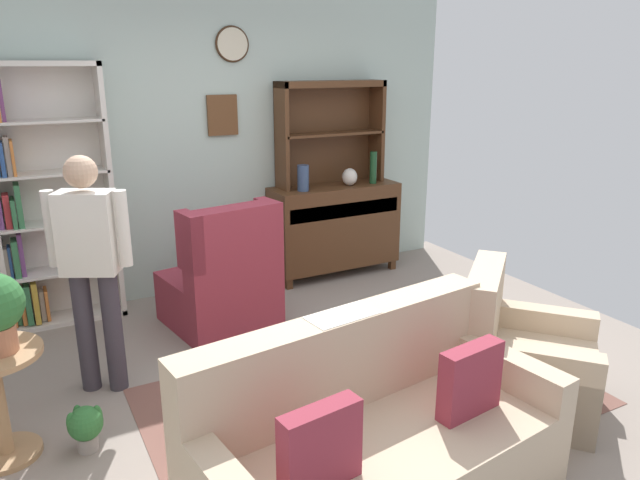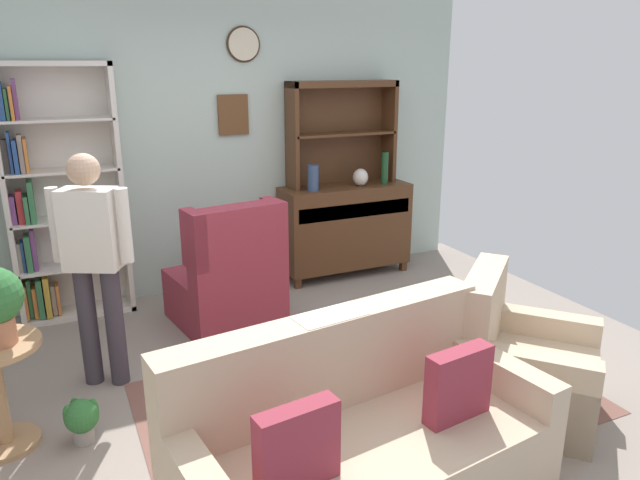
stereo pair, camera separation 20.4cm
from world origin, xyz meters
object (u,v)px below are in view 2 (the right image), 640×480
at_px(bookshelf, 56,200).
at_px(sideboard_hutch, 341,119).
at_px(vase_tall, 313,178).
at_px(book_stack, 291,344).
at_px(wingback_chair, 229,281).
at_px(potted_plant_small, 82,418).
at_px(sideboard, 345,226).
at_px(armchair_floral, 520,368).
at_px(bottle_wine, 385,168).
at_px(coffee_table, 285,367).
at_px(couch_floral, 360,447).
at_px(person_reading, 93,255).
at_px(vase_round, 360,177).

relative_size(bookshelf, sideboard_hutch, 1.91).
relative_size(vase_tall, book_stack, 1.23).
distance_m(wingback_chair, potted_plant_small, 1.71).
distance_m(sideboard, wingback_chair, 1.59).
bearing_deg(armchair_floral, bottle_wine, 77.77).
bearing_deg(coffee_table, couch_floral, -85.31).
bearing_deg(person_reading, potted_plant_small, -106.99).
bearing_deg(bottle_wine, sideboard, 167.11).
xyz_separation_m(armchair_floral, wingback_chair, (-1.26, 1.97, 0.09)).
xyz_separation_m(bottle_wine, person_reading, (-2.84, -1.13, -0.17)).
distance_m(vase_round, book_stack, 2.61).
height_order(sideboard_hutch, book_stack, sideboard_hutch).
bearing_deg(couch_floral, bookshelf, 110.92).
height_order(vase_tall, coffee_table, vase_tall).
distance_m(bottle_wine, couch_floral, 3.49).
bearing_deg(person_reading, book_stack, -40.21).
height_order(bookshelf, coffee_table, bookshelf).
distance_m(vase_round, couch_floral, 3.37).
relative_size(armchair_floral, book_stack, 5.43).
distance_m(sideboard, potted_plant_small, 3.26).
xyz_separation_m(vase_round, wingback_chair, (-1.55, -0.63, -0.62)).
bearing_deg(bookshelf, vase_tall, -4.32).
relative_size(sideboard_hutch, bottle_wine, 3.44).
relative_size(sideboard_hutch, book_stack, 5.52).
bearing_deg(vase_round, coffee_table, -128.32).
xyz_separation_m(bottle_wine, wingback_chair, (-1.81, -0.60, -0.70)).
distance_m(bookshelf, sideboard, 2.66).
distance_m(vase_tall, coffee_table, 2.45).
distance_m(sideboard_hutch, coffee_table, 2.97).
distance_m(bottle_wine, potted_plant_small, 3.64).
relative_size(sideboard, person_reading, 0.83).
bearing_deg(wingback_chair, armchair_floral, -57.52).
bearing_deg(bottle_wine, armchair_floral, -102.23).
xyz_separation_m(vase_tall, person_reading, (-2.06, -1.14, -0.14)).
relative_size(sideboard, vase_round, 7.65).
distance_m(armchair_floral, wingback_chair, 2.34).
distance_m(bookshelf, couch_floral, 3.33).
relative_size(potted_plant_small, book_stack, 1.33).
relative_size(vase_tall, wingback_chair, 0.23).
height_order(sideboard_hutch, couch_floral, sideboard_hutch).
height_order(sideboard_hutch, armchair_floral, sideboard_hutch).
height_order(person_reading, coffee_table, person_reading).
bearing_deg(potted_plant_small, armchair_floral, -17.87).
bearing_deg(vase_round, person_reading, -155.92).
bearing_deg(vase_tall, person_reading, -151.05).
height_order(bookshelf, vase_round, bookshelf).
bearing_deg(wingback_chair, vase_round, 21.94).
bearing_deg(vase_tall, sideboard_hutch, 25.89).
bearing_deg(book_stack, armchair_floral, -24.94).
xyz_separation_m(sideboard, armchair_floral, (-0.17, -2.66, -0.22)).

